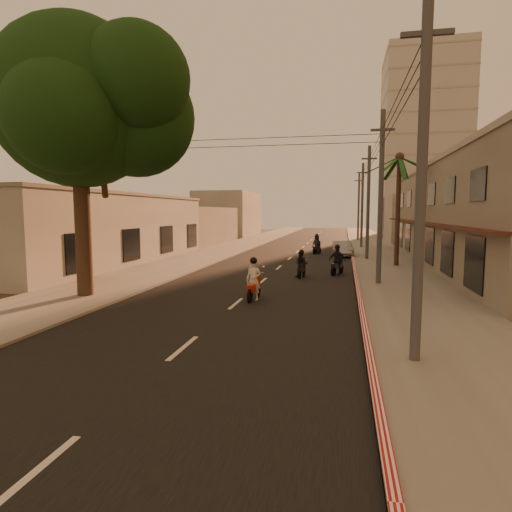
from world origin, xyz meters
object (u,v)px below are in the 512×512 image
object	(u,v)px
parked_car	(343,249)
scooter_far_a	(317,245)
palm_tree	(399,163)
scooter_mid_a	(302,265)
scooter_red	(254,281)
scooter_mid_b	(337,261)
broadleaf_tree	(88,105)

from	to	relation	value
parked_car	scooter_far_a	bearing A→B (deg)	137.94
palm_tree	scooter_mid_a	distance (m)	10.73
scooter_red	scooter_far_a	world-z (taller)	scooter_red
scooter_mid_b	parked_car	bearing A→B (deg)	108.33
palm_tree	scooter_mid_a	xyz separation A→B (m)	(-6.02, -6.17, -6.39)
scooter_far_a	scooter_red	bearing A→B (deg)	-76.08
scooter_far_a	scooter_mid_b	bearing A→B (deg)	-63.37
broadleaf_tree	scooter_far_a	xyz separation A→B (m)	(8.55, 22.19, -7.63)
scooter_red	scooter_mid_a	distance (m)	7.05
broadleaf_tree	scooter_mid_a	size ratio (longest dim) A/B	7.12
broadleaf_tree	scooter_red	size ratio (longest dim) A/B	6.25
scooter_mid_b	parked_car	distance (m)	11.29
scooter_mid_a	parked_car	xyz separation A→B (m)	(2.32, 12.85, -0.09)
broadleaf_tree	scooter_far_a	bearing A→B (deg)	68.91
broadleaf_tree	scooter_mid_b	distance (m)	16.01
scooter_red	scooter_mid_b	world-z (taller)	scooter_red
scooter_mid_a	scooter_mid_b	world-z (taller)	scooter_mid_b
palm_tree	parked_car	distance (m)	10.02
scooter_mid_b	scooter_far_a	distance (m)	13.10
scooter_mid_a	parked_car	distance (m)	13.06
scooter_far_a	parked_car	xyz separation A→B (m)	(2.35, -1.65, -0.18)
broadleaf_tree	palm_tree	distance (m)	20.18
parked_car	broadleaf_tree	bearing A→B (deg)	-125.02
palm_tree	scooter_mid_b	xyz separation A→B (m)	(-4.00, -4.61, -6.29)
broadleaf_tree	scooter_red	world-z (taller)	broadleaf_tree
scooter_red	parked_car	world-z (taller)	scooter_red
palm_tree	scooter_mid_a	bearing A→B (deg)	-134.33
scooter_red	scooter_mid_a	xyz separation A→B (m)	(1.40, 6.91, -0.07)
broadleaf_tree	scooter_mid_a	distance (m)	13.87
palm_tree	scooter_red	distance (m)	16.31
scooter_mid_b	parked_car	world-z (taller)	scooter_mid_b
broadleaf_tree	scooter_mid_b	world-z (taller)	broadleaf_tree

